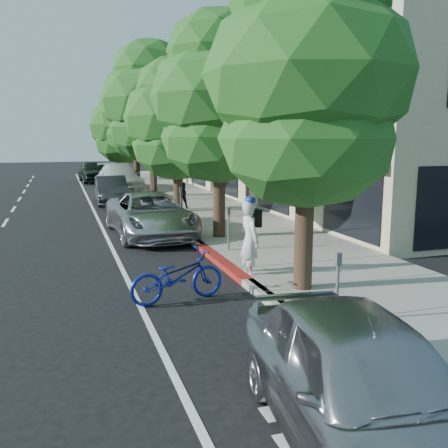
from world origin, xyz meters
name	(u,v)px	position (x,y,z in m)	size (l,w,h in m)	color
ground	(233,274)	(0.00, 0.00, 0.00)	(120.00, 120.00, 0.00)	black
sidewalk	(222,218)	(2.30, 8.00, 0.07)	(4.60, 56.00, 0.15)	gray
curb	(168,221)	(0.00, 8.00, 0.07)	(0.30, 56.00, 0.15)	#9E998E
curb_red_segment	(221,262)	(0.00, 1.00, 0.07)	(0.32, 4.00, 0.15)	maroon
storefront_building	(283,135)	(9.60, 18.00, 3.50)	(10.00, 36.00, 7.00)	beige
street_tree_0	(308,81)	(0.90, -2.00, 4.54)	(4.37, 4.37, 7.31)	black
street_tree_1	(219,100)	(0.90, 4.00, 4.56)	(4.40, 4.40, 7.36)	black
street_tree_2	(177,120)	(0.90, 10.00, 4.13)	(4.63, 4.63, 6.85)	black
street_tree_3	(152,102)	(0.90, 16.00, 5.23)	(5.50, 5.50, 8.56)	black
street_tree_4	(136,115)	(0.90, 22.00, 4.79)	(4.61, 4.61, 7.71)	black
street_tree_5	(124,126)	(0.90, 28.00, 4.18)	(5.44, 5.44, 7.16)	black
cyclist	(250,240)	(0.25, -0.48, 0.96)	(0.70, 0.46, 1.91)	silver
bicycle	(177,276)	(-1.80, -1.60, 0.54)	(0.72, 2.06, 1.08)	navy
silver_suv	(150,215)	(-1.12, 5.50, 0.75)	(2.47, 5.36, 1.49)	#B2B2B7
dark_sedan	(111,190)	(-1.56, 14.50, 0.70)	(1.49, 4.26, 1.40)	#212527
white_pickup	(119,178)	(-0.50, 20.11, 0.86)	(2.40, 5.90, 1.71)	white
dark_suv_far	(94,171)	(-1.58, 27.46, 0.82)	(1.94, 4.82, 1.64)	black
near_car_a	(362,384)	(-1.04, -7.16, 0.78)	(1.85, 4.59, 1.56)	#9E9EA2
pedestrian	(180,191)	(1.14, 10.68, 0.95)	(0.78, 0.61, 1.61)	black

